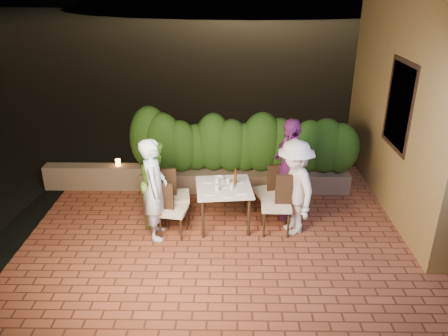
{
  "coord_description": "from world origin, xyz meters",
  "views": [
    {
      "loc": [
        -0.1,
        -5.81,
        4.02
      ],
      "look_at": [
        -0.21,
        0.96,
        1.05
      ],
      "focal_mm": 35.0,
      "sensor_mm": 36.0,
      "label": 1
    }
  ],
  "objects_px": {
    "chair_left_back": "(176,195)",
    "diner_white": "(294,188)",
    "dining_table": "(224,206)",
    "chair_right_front": "(276,204)",
    "chair_left_front": "(173,210)",
    "diner_blue": "(154,189)",
    "parapet_lamp": "(118,163)",
    "diner_purple": "(290,169)",
    "bowl": "(219,178)",
    "diner_green": "(157,182)",
    "beer_bottle": "(235,177)",
    "chair_right_back": "(268,191)"
  },
  "relations": [
    {
      "from": "chair_left_front",
      "to": "chair_left_back",
      "type": "distance_m",
      "value": 0.45
    },
    {
      "from": "diner_white",
      "to": "diner_purple",
      "type": "bearing_deg",
      "value": 162.85
    },
    {
      "from": "parapet_lamp",
      "to": "chair_left_front",
      "type": "bearing_deg",
      "value": -52.86
    },
    {
      "from": "diner_purple",
      "to": "parapet_lamp",
      "type": "relative_size",
      "value": 13.19
    },
    {
      "from": "chair_left_back",
      "to": "chair_right_back",
      "type": "xyz_separation_m",
      "value": [
        1.64,
        0.22,
        -0.01
      ]
    },
    {
      "from": "diner_white",
      "to": "diner_purple",
      "type": "relative_size",
      "value": 0.9
    },
    {
      "from": "chair_left_front",
      "to": "chair_left_back",
      "type": "relative_size",
      "value": 0.92
    },
    {
      "from": "dining_table",
      "to": "bowl",
      "type": "bearing_deg",
      "value": 108.03
    },
    {
      "from": "dining_table",
      "to": "diner_white",
      "type": "relative_size",
      "value": 0.56
    },
    {
      "from": "dining_table",
      "to": "chair_right_front",
      "type": "bearing_deg",
      "value": -12.57
    },
    {
      "from": "beer_bottle",
      "to": "bowl",
      "type": "height_order",
      "value": "beer_bottle"
    },
    {
      "from": "chair_left_front",
      "to": "parapet_lamp",
      "type": "relative_size",
      "value": 6.72
    },
    {
      "from": "diner_purple",
      "to": "bowl",
      "type": "bearing_deg",
      "value": -105.59
    },
    {
      "from": "parapet_lamp",
      "to": "dining_table",
      "type": "bearing_deg",
      "value": -33.55
    },
    {
      "from": "chair_right_front",
      "to": "diner_purple",
      "type": "bearing_deg",
      "value": -114.82
    },
    {
      "from": "dining_table",
      "to": "beer_bottle",
      "type": "xyz_separation_m",
      "value": [
        0.19,
        0.09,
        0.52
      ]
    },
    {
      "from": "dining_table",
      "to": "parapet_lamp",
      "type": "height_order",
      "value": "dining_table"
    },
    {
      "from": "chair_right_back",
      "to": "diner_purple",
      "type": "distance_m",
      "value": 0.56
    },
    {
      "from": "bowl",
      "to": "chair_left_back",
      "type": "distance_m",
      "value": 0.81
    },
    {
      "from": "diner_purple",
      "to": "parapet_lamp",
      "type": "xyz_separation_m",
      "value": [
        -3.33,
        1.07,
        -0.35
      ]
    },
    {
      "from": "parapet_lamp",
      "to": "diner_white",
      "type": "bearing_deg",
      "value": -26.08
    },
    {
      "from": "parapet_lamp",
      "to": "diner_blue",
      "type": "bearing_deg",
      "value": -59.7
    },
    {
      "from": "chair_right_front",
      "to": "diner_purple",
      "type": "xyz_separation_m",
      "value": [
        0.27,
        0.57,
        0.39
      ]
    },
    {
      "from": "diner_blue",
      "to": "diner_green",
      "type": "xyz_separation_m",
      "value": [
        -0.05,
        0.51,
        -0.11
      ]
    },
    {
      "from": "dining_table",
      "to": "chair_left_back",
      "type": "height_order",
      "value": "chair_left_back"
    },
    {
      "from": "diner_green",
      "to": "diner_white",
      "type": "xyz_separation_m",
      "value": [
        2.33,
        -0.33,
        0.07
      ]
    },
    {
      "from": "diner_white",
      "to": "bowl",
      "type": "bearing_deg",
      "value": -128.95
    },
    {
      "from": "diner_green",
      "to": "parapet_lamp",
      "type": "height_order",
      "value": "diner_green"
    },
    {
      "from": "bowl",
      "to": "diner_white",
      "type": "relative_size",
      "value": 0.11
    },
    {
      "from": "diner_blue",
      "to": "parapet_lamp",
      "type": "relative_size",
      "value": 12.4
    },
    {
      "from": "dining_table",
      "to": "beer_bottle",
      "type": "height_order",
      "value": "beer_bottle"
    },
    {
      "from": "chair_right_back",
      "to": "diner_green",
      "type": "xyz_separation_m",
      "value": [
        -1.96,
        -0.21,
        0.26
      ]
    },
    {
      "from": "dining_table",
      "to": "diner_purple",
      "type": "distance_m",
      "value": 1.33
    },
    {
      "from": "chair_right_front",
      "to": "diner_blue",
      "type": "distance_m",
      "value": 2.03
    },
    {
      "from": "beer_bottle",
      "to": "chair_left_back",
      "type": "relative_size",
      "value": 0.28
    },
    {
      "from": "diner_green",
      "to": "diner_purple",
      "type": "height_order",
      "value": "diner_purple"
    },
    {
      "from": "chair_left_front",
      "to": "diner_white",
      "type": "height_order",
      "value": "diner_white"
    },
    {
      "from": "dining_table",
      "to": "diner_green",
      "type": "xyz_separation_m",
      "value": [
        -1.17,
        0.14,
        0.38
      ]
    },
    {
      "from": "chair_right_front",
      "to": "diner_green",
      "type": "relative_size",
      "value": 0.7
    },
    {
      "from": "dining_table",
      "to": "chair_right_front",
      "type": "xyz_separation_m",
      "value": [
        0.88,
        -0.2,
        0.16
      ]
    },
    {
      "from": "chair_right_front",
      "to": "chair_right_back",
      "type": "relative_size",
      "value": 1.07
    },
    {
      "from": "beer_bottle",
      "to": "diner_green",
      "type": "height_order",
      "value": "diner_green"
    },
    {
      "from": "chair_left_back",
      "to": "diner_blue",
      "type": "bearing_deg",
      "value": -125.28
    },
    {
      "from": "bowl",
      "to": "parapet_lamp",
      "type": "xyz_separation_m",
      "value": [
        -2.08,
        1.16,
        -0.2
      ]
    },
    {
      "from": "chair_left_front",
      "to": "parapet_lamp",
      "type": "bearing_deg",
      "value": 136.73
    },
    {
      "from": "diner_green",
      "to": "parapet_lamp",
      "type": "bearing_deg",
      "value": 40.17
    },
    {
      "from": "chair_right_back",
      "to": "diner_white",
      "type": "bearing_deg",
      "value": 108.19
    },
    {
      "from": "diner_purple",
      "to": "chair_left_front",
      "type": "bearing_deg",
      "value": -90.63
    },
    {
      "from": "diner_white",
      "to": "parapet_lamp",
      "type": "bearing_deg",
      "value": -134.25
    },
    {
      "from": "chair_left_back",
      "to": "diner_white",
      "type": "bearing_deg",
      "value": -15.9
    }
  ]
}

